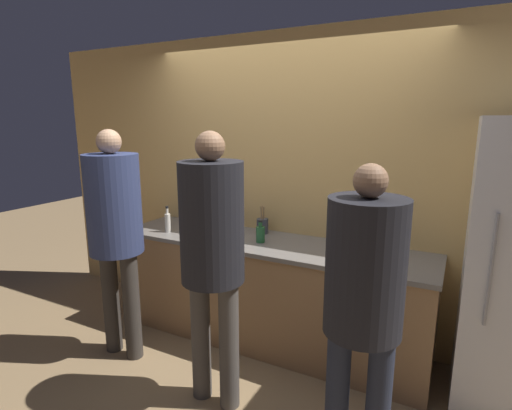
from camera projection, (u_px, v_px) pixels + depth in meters
The scene contains 11 objects.
ground_plane at pixel (247, 361), 3.16m from camera, with size 14.00×14.00×0.00m, color #8C704C.
wall_back at pixel (285, 186), 3.51m from camera, with size 5.20×0.06×2.60m.
counter at pixel (268, 291), 3.40m from camera, with size 2.66×0.70×0.89m.
person_left at pixel (115, 221), 3.05m from camera, with size 0.41×0.41×1.81m.
person_center at pixel (212, 243), 2.50m from camera, with size 0.40×0.40×1.81m.
person_right at pixel (364, 291), 2.02m from camera, with size 0.40×0.40×1.68m.
fruit_bowl at pixel (218, 225), 3.66m from camera, with size 0.34×0.34×0.12m.
utensil_crock at pixel (262, 225), 3.52m from camera, with size 0.10×0.10×0.24m.
bottle_green at pixel (260, 234), 3.26m from camera, with size 0.07×0.07×0.19m.
bottle_clear at pixel (168, 222), 3.56m from camera, with size 0.05×0.05×0.24m.
cup_black at pixel (391, 247), 3.00m from camera, with size 0.07×0.07×0.10m.
Camera 1 is at (1.37, -2.48, 1.88)m, focal length 28.00 mm.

